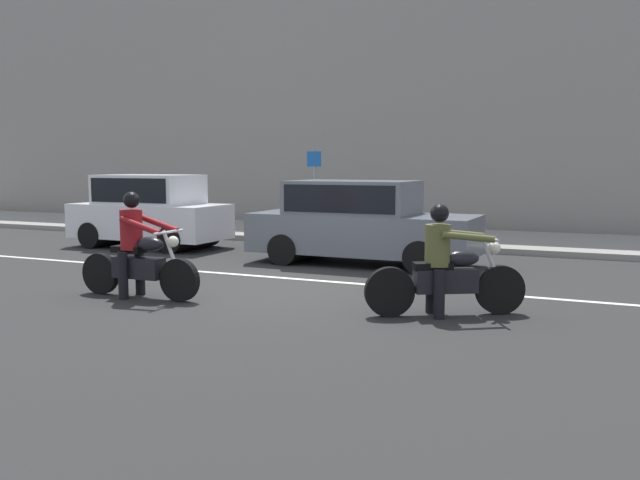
{
  "coord_description": "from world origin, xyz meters",
  "views": [
    {
      "loc": [
        5.1,
        -9.73,
        2.04
      ],
      "look_at": [
        0.96,
        -0.54,
        0.91
      ],
      "focal_mm": 37.55,
      "sensor_mm": 36.0,
      "label": 1
    }
  ],
  "objects": [
    {
      "name": "motorcycle_with_rider_crimson",
      "position": [
        -1.64,
        -1.59,
        0.66
      ],
      "size": [
        2.16,
        0.7,
        1.63
      ],
      "color": "black",
      "rests_on": "ground_plane"
    },
    {
      "name": "motorcycle_with_rider_olive",
      "position": [
        2.97,
        -0.88,
        0.62
      ],
      "size": [
        1.98,
        1.22,
        1.52
      ],
      "color": "black",
      "rests_on": "ground_plane"
    },
    {
      "name": "parked_sedan_slate_gray",
      "position": [
        0.21,
        3.11,
        0.88
      ],
      "size": [
        4.63,
        1.82,
        1.72
      ],
      "color": "slate",
      "rests_on": "ground_plane"
    },
    {
      "name": "sidewalk_slab",
      "position": [
        0.0,
        8.0,
        0.07
      ],
      "size": [
        40.0,
        4.4,
        0.14
      ],
      "primitive_type": "cube",
      "color": "gray",
      "rests_on": "ground_plane"
    },
    {
      "name": "building_facade",
      "position": [
        0.0,
        11.4,
        4.59
      ],
      "size": [
        40.0,
        1.4,
        9.17
      ],
      "primitive_type": "cube",
      "color": "gray",
      "rests_on": "ground_plane"
    },
    {
      "name": "street_sign_post",
      "position": [
        -3.09,
        8.05,
        1.56
      ],
      "size": [
        0.44,
        0.08,
        2.32
      ],
      "color": "gray",
      "rests_on": "sidewalk_slab"
    },
    {
      "name": "parked_hatchback_white",
      "position": [
        -5.55,
        3.62,
        0.93
      ],
      "size": [
        3.88,
        1.76,
        1.8
      ],
      "color": "silver",
      "rests_on": "ground_plane"
    },
    {
      "name": "lane_marking_stripe",
      "position": [
        -0.7,
        0.9,
        0.0
      ],
      "size": [
        18.0,
        0.14,
        0.01
      ],
      "primitive_type": "cube",
      "color": "silver",
      "rests_on": "ground_plane"
    },
    {
      "name": "ground_plane",
      "position": [
        0.0,
        0.0,
        0.0
      ],
      "size": [
        80.0,
        80.0,
        0.0
      ],
      "primitive_type": "plane",
      "color": "#282828"
    }
  ]
}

